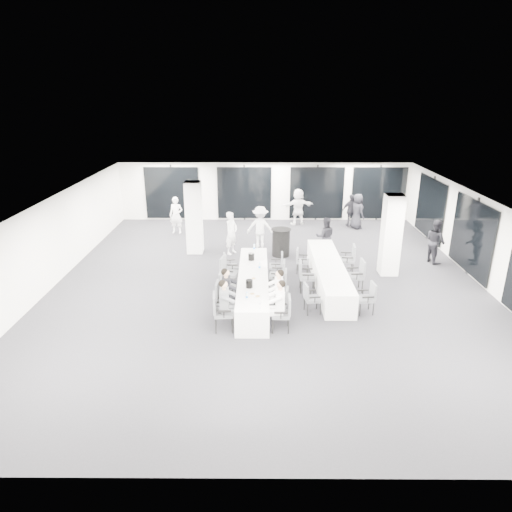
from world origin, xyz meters
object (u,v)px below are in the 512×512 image
at_px(chair_main_left_near, 220,310).
at_px(standing_guest_f, 298,204).
at_px(chair_main_left_second, 223,297).
at_px(chair_side_right_near, 368,296).
at_px(banquet_table_main, 253,286).
at_px(banquet_table_side, 329,274).
at_px(chair_side_right_far, 349,257).
at_px(chair_side_left_near, 310,296).
at_px(standing_guest_g, 176,213).
at_px(standing_guest_a, 231,230).
at_px(standing_guest_d, 351,208).
at_px(ice_bucket_far, 251,257).
at_px(standing_guest_b, 325,234).
at_px(ice_bucket_near, 249,284).
at_px(chair_main_left_fourth, 227,270).
at_px(chair_main_left_far, 229,265).
at_px(standing_guest_c, 260,224).
at_px(chair_side_left_mid, 305,274).
at_px(chair_side_left_far, 301,259).
at_px(chair_main_right_far, 278,264).
at_px(chair_main_right_second, 282,301).
at_px(chair_main_right_near, 284,311).
at_px(standing_guest_e, 357,209).
at_px(chair_main_left_mid, 225,285).
at_px(chair_main_right_fourth, 279,273).
at_px(chair_main_right_mid, 281,284).
at_px(standing_guest_h, 436,238).

bearing_deg(chair_main_left_near, standing_guest_f, 159.45).
bearing_deg(chair_main_left_second, chair_side_right_near, 95.49).
xyz_separation_m(banquet_table_main, banquet_table_side, (2.46, 0.98, 0.00)).
bearing_deg(chair_side_right_far, chair_side_left_near, 156.17).
distance_m(chair_main_left_second, standing_guest_g, 8.43).
bearing_deg(standing_guest_a, standing_guest_d, -22.73).
distance_m(chair_side_right_far, ice_bucket_far, 3.46).
distance_m(standing_guest_b, ice_bucket_near, 5.54).
relative_size(chair_main_left_second, standing_guest_a, 0.54).
bearing_deg(banquet_table_side, chair_main_left_fourth, -176.22).
bearing_deg(standing_guest_a, standing_guest_g, 75.58).
relative_size(banquet_table_side, chair_main_left_far, 5.52).
bearing_deg(standing_guest_c, chair_main_left_second, 87.29).
height_order(banquet_table_main, banquet_table_side, same).
relative_size(chair_side_left_near, chair_side_right_far, 0.86).
height_order(banquet_table_main, standing_guest_c, standing_guest_c).
bearing_deg(chair_main_left_second, standing_guest_f, 165.52).
height_order(chair_main_left_second, chair_main_left_fourth, chair_main_left_fourth).
xyz_separation_m(banquet_table_side, chair_side_left_mid, (-0.84, -0.48, 0.19)).
relative_size(chair_side_left_mid, standing_guest_c, 0.52).
bearing_deg(standing_guest_g, chair_side_left_far, -34.93).
bearing_deg(standing_guest_b, standing_guest_f, -80.08).
bearing_deg(chair_main_right_far, chair_main_left_fourth, 117.90).
bearing_deg(chair_main_right_second, chair_main_right_near, -170.69).
bearing_deg(standing_guest_d, banquet_table_side, 65.23).
xyz_separation_m(chair_side_left_mid, standing_guest_e, (3.06, 7.03, 0.35)).
relative_size(chair_main_left_mid, standing_guest_c, 0.49).
distance_m(banquet_table_main, chair_main_left_fourth, 1.15).
xyz_separation_m(chair_main_right_far, ice_bucket_far, (-0.90, -0.27, 0.36)).
bearing_deg(banquet_table_side, chair_side_right_near, -67.32).
bearing_deg(chair_main_left_near, chair_main_right_fourth, 143.07).
relative_size(banquet_table_side, chair_side_right_near, 5.47).
height_order(chair_main_right_mid, standing_guest_a, standing_guest_a).
xyz_separation_m(banquet_table_main, chair_side_left_near, (1.64, -1.02, 0.13)).
bearing_deg(standing_guest_b, chair_side_left_far, 59.49).
xyz_separation_m(chair_main_left_mid, chair_main_right_second, (1.66, -1.02, -0.03)).
distance_m(chair_main_left_fourth, chair_main_left_far, 0.70).
bearing_deg(chair_main_left_near, standing_guest_b, 143.88).
bearing_deg(chair_main_left_near, standing_guest_d, 146.83).
xyz_separation_m(standing_guest_d, standing_guest_h, (2.19, -4.72, 0.06)).
xyz_separation_m(chair_main_right_mid, standing_guest_h, (5.84, 3.37, 0.36)).
xyz_separation_m(chair_main_left_mid, chair_main_right_far, (1.66, 1.85, -0.03)).
distance_m(chair_main_right_fourth, chair_side_right_far, 2.82).
distance_m(banquet_table_main, chair_side_right_far, 3.86).
xyz_separation_m(chair_main_right_far, ice_bucket_near, (-0.92, -2.50, 0.35)).
relative_size(standing_guest_d, standing_guest_h, 0.93).
bearing_deg(standing_guest_f, standing_guest_c, 47.85).
xyz_separation_m(chair_main_left_near, chair_side_left_far, (2.48, 4.10, -0.10)).
bearing_deg(standing_guest_c, chair_side_left_near, 110.90).
height_order(chair_main_right_near, chair_main_right_fourth, chair_main_right_near).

